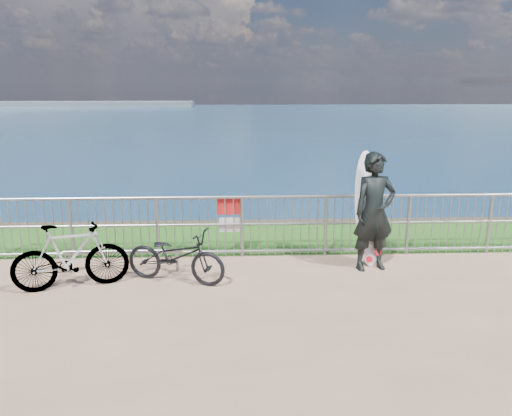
{
  "coord_description": "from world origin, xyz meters",
  "views": [
    {
      "loc": [
        -0.61,
        -6.93,
        3.07
      ],
      "look_at": [
        -0.27,
        1.2,
        1.0
      ],
      "focal_mm": 35.0,
      "sensor_mm": 36.0,
      "label": 1
    }
  ],
  "objects_px": {
    "surfboard": "(368,213)",
    "surfer": "(374,212)",
    "bicycle_near": "(176,256)",
    "bicycle_far": "(70,256)"
  },
  "relations": [
    {
      "from": "surfer",
      "to": "surfboard",
      "type": "height_order",
      "value": "surfer"
    },
    {
      "from": "bicycle_near",
      "to": "bicycle_far",
      "type": "relative_size",
      "value": 0.96
    },
    {
      "from": "surfboard",
      "to": "surfer",
      "type": "bearing_deg",
      "value": -83.28
    },
    {
      "from": "bicycle_near",
      "to": "surfboard",
      "type": "bearing_deg",
      "value": -58.96
    },
    {
      "from": "surfer",
      "to": "surfboard",
      "type": "xyz_separation_m",
      "value": [
        -0.03,
        0.24,
        -0.08
      ]
    },
    {
      "from": "surfer",
      "to": "bicycle_near",
      "type": "xyz_separation_m",
      "value": [
        -3.22,
        -0.44,
        -0.56
      ]
    },
    {
      "from": "surfboard",
      "to": "bicycle_near",
      "type": "height_order",
      "value": "surfboard"
    },
    {
      "from": "surfer",
      "to": "bicycle_far",
      "type": "bearing_deg",
      "value": 175.82
    },
    {
      "from": "bicycle_near",
      "to": "bicycle_far",
      "type": "distance_m",
      "value": 1.57
    },
    {
      "from": "surfboard",
      "to": "bicycle_near",
      "type": "xyz_separation_m",
      "value": [
        -3.19,
        -0.69,
        -0.47
      ]
    }
  ]
}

